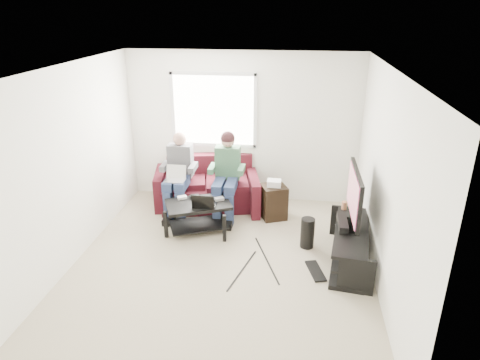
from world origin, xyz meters
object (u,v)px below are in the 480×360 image
at_px(tv, 354,196).
at_px(subwoofer, 307,233).
at_px(tv_stand, 350,247).
at_px(end_table, 274,201).
at_px(coffee_table, 198,210).
at_px(sofa, 207,188).

xyz_separation_m(tv, subwoofer, (-0.57, 0.21, -0.72)).
xyz_separation_m(tv_stand, end_table, (-1.11, 1.18, 0.08)).
bearing_deg(coffee_table, sofa, 93.80).
bearing_deg(sofa, tv, -31.45).
distance_m(coffee_table, tv_stand, 2.31).
distance_m(tv, end_table, 1.68).
height_order(coffee_table, tv, tv).
xyz_separation_m(tv_stand, tv, (-0.00, 0.10, 0.73)).
bearing_deg(tv, end_table, 135.80).
relative_size(coffee_table, tv, 1.01).
bearing_deg(tv, sofa, 148.55).
xyz_separation_m(sofa, end_table, (1.18, -0.32, -0.02)).
height_order(tv_stand, end_table, end_table).
relative_size(coffee_table, end_table, 1.67).
relative_size(tv_stand, subwoofer, 3.37).
bearing_deg(sofa, tv_stand, -33.21).
xyz_separation_m(subwoofer, end_table, (-0.54, 0.87, 0.07)).
relative_size(sofa, subwoofer, 4.39).
distance_m(tv_stand, end_table, 1.63).
relative_size(coffee_table, subwoofer, 2.46).
bearing_deg(end_table, tv, -44.20).
height_order(coffee_table, end_table, end_table).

